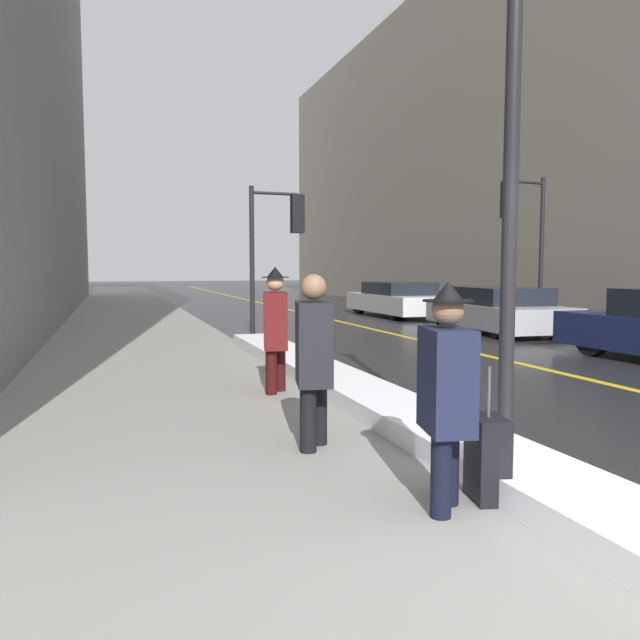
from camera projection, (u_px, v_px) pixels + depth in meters
ground_plane at (622, 568)px, 3.38m from camera, size 160.00×160.00×0.00m
sidewalk_slab at (137, 328)px, 16.94m from camera, size 4.00×80.00×0.01m
road_centre_stripe at (344, 322)px, 18.82m from camera, size 0.16×80.00×0.00m
snow_bank_curb at (344, 385)px, 8.13m from camera, size 0.81×11.30×0.21m
building_facade_right at (478, 154)px, 27.72m from camera, size 6.00×36.00×13.43m
lamp_post at (513, 94)px, 4.79m from camera, size 0.28×0.28×4.95m
traffic_light_near at (281, 230)px, 14.52m from camera, size 1.31×0.32×3.50m
traffic_light_far at (522, 220)px, 15.48m from camera, size 1.31×0.36×3.91m
pedestrian_in_fedora at (447, 388)px, 4.09m from camera, size 0.37×0.52×1.54m
pedestrian_in_glasses at (314, 353)px, 5.54m from camera, size 0.40×0.56×1.57m
pedestrian_nearside at (275, 325)px, 8.04m from camera, size 0.40×0.56×1.65m
parked_car_silver at (497, 310)px, 16.00m from camera, size 2.20×4.74×1.15m
parked_car_white at (397, 300)px, 21.23m from camera, size 1.89×4.83×1.17m
rolling_suitcase at (487, 459)px, 4.34m from camera, size 0.29×0.40×0.95m
fire_hydrant at (277, 340)px, 11.24m from camera, size 0.20×0.20×0.70m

